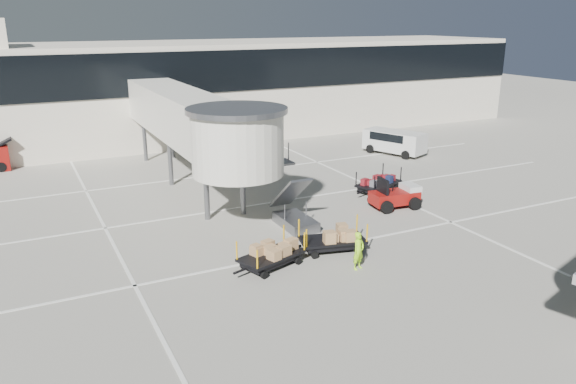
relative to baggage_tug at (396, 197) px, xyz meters
name	(u,v)px	position (x,y,z in m)	size (l,w,h in m)	color
ground	(376,258)	(-4.88, -5.19, -0.64)	(140.00, 140.00, 0.00)	#A7A395
lane_markings	(272,200)	(-5.54, 4.14, -0.63)	(40.00, 30.00, 0.02)	silver
terminal	(176,89)	(-5.23, 24.75, 3.47)	(64.00, 12.11, 15.20)	beige
jet_bridge	(198,123)	(-8.85, 7.07, 3.65)	(5.70, 20.40, 6.03)	silver
baggage_tug	(396,197)	(0.00, 0.00, 0.00)	(2.78, 1.93, 1.75)	maroon
suitcase_cart	(379,184)	(0.88, 2.80, -0.13)	(3.60, 2.36, 1.40)	black
box_cart_near	(329,240)	(-6.35, -3.61, -0.10)	(3.63, 2.06, 1.39)	black
box_cart_far	(272,254)	(-9.34, -3.97, -0.07)	(3.50, 2.20, 1.35)	black
ground_worker	(359,251)	(-6.19, -5.74, 0.18)	(0.59, 0.39, 1.63)	#99E618
minivan	(393,140)	(7.60, 10.53, 0.42)	(3.52, 5.02, 1.77)	silver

